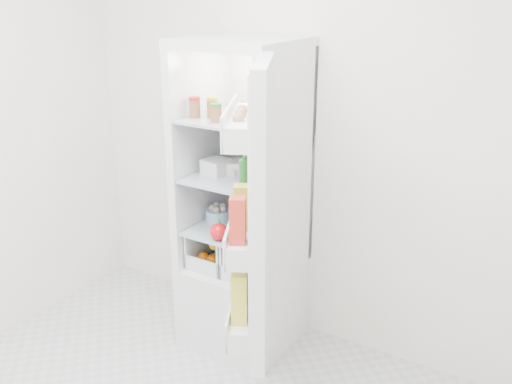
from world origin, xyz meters
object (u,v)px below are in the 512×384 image
Objects in this scene: refrigerator at (247,236)px; fridge_door at (256,217)px; red_cabbage at (258,212)px; mushroom_bowl at (218,215)px.

fridge_door is (0.44, -0.60, 0.43)m from refrigerator.
red_cabbage is 0.13× the size of fridge_door.
fridge_door is (0.60, -0.55, 0.31)m from mushroom_bowl.
red_cabbage is 0.75m from fridge_door.
fridge_door is (0.36, -0.60, 0.26)m from red_cabbage.
fridge_door reaches higher than red_cabbage.
red_cabbage is 0.25m from mushroom_bowl.
red_cabbage is at bearing 12.68° from mushroom_bowl.
fridge_door is at bearing -58.89° from red_cabbage.
mushroom_bowl is (-0.17, -0.06, 0.12)m from refrigerator.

